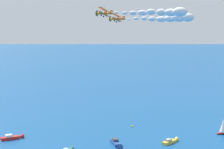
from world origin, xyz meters
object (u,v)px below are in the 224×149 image
motorboat_far_stbd (171,141)px  motorboat_inshore (13,137)px  wingwalker_lead (105,7)px  wingwalker_wingman (117,13)px  sailboat_far_port (223,126)px  motorboat_offshore (117,144)px  biplane_lead (104,13)px  marker_buoy (133,126)px  biplane_wingman (117,19)px

motorboat_far_stbd → motorboat_inshore: size_ratio=0.87×
motorboat_inshore → wingwalker_lead: (34.59, -38.05, 59.48)m
motorboat_far_stbd → wingwalker_wingman: (-26.42, -1.59, 57.63)m
wingwalker_lead → wingwalker_wingman: 13.49m
sailboat_far_port → motorboat_offshore: size_ratio=0.78×
biplane_lead → motorboat_far_stbd: bearing=19.5°
motorboat_offshore → marker_buoy: bearing=57.7°
motorboat_far_stbd → wingwalker_lead: wingwalker_lead is taller
marker_buoy → biplane_lead: bearing=-122.3°
motorboat_offshore → marker_buoy: size_ratio=5.32×
biplane_wingman → wingwalker_wingman: wingwalker_wingman is taller
motorboat_offshore → wingwalker_lead: wingwalker_lead is taller
motorboat_inshore → marker_buoy: size_ratio=5.26×
wingwalker_lead → biplane_wingman: (7.93, 10.06, -4.06)m
motorboat_far_stbd → biplane_wingman: 61.67m
motorboat_far_stbd → motorboat_inshore: motorboat_inshore is taller
motorboat_far_stbd → motorboat_inshore: bearing=159.4°
motorboat_offshore → wingwalker_wingman: wingwalker_wingman is taller
wingwalker_lead → biplane_lead: bearing=-133.5°
biplane_lead → wingwalker_wingman: bearing=51.3°
wingwalker_lead → biplane_wingman: 13.43m
motorboat_far_stbd → biplane_lead: (-35.09, -12.43, 57.48)m
marker_buoy → biplane_wingman: bearing=-120.1°
sailboat_far_port → motorboat_inshore: bearing=168.3°
motorboat_far_stbd → wingwalker_lead: bearing=-160.9°
motorboat_offshore → wingwalker_lead: size_ratio=7.34×
sailboat_far_port → biplane_lead: size_ratio=1.33×
motorboat_inshore → marker_buoy: bearing=3.8°
motorboat_inshore → motorboat_offshore: (44.21, -22.70, 0.03)m
biplane_lead → motorboat_offshore: bearing=57.6°
motorboat_offshore → wingwalker_wingman: bearing=-105.0°
motorboat_inshore → biplane_lead: (34.22, -38.43, 57.39)m
sailboat_far_port → wingwalker_wingman: bearing=-173.1°
wingwalker_wingman → biplane_wingman: bearing=-133.5°
biplane_lead → wingwalker_wingman: 13.88m
biplane_wingman → motorboat_inshore: bearing=146.6°
sailboat_far_port → wingwalker_lead: bearing=-165.1°
biplane_wingman → motorboat_offshore: bearing=72.3°
biplane_lead → wingwalker_lead: 2.15m
motorboat_inshore → biplane_lead: bearing=-48.3°
sailboat_far_port → wingwalker_lead: (-65.34, -17.40, 56.34)m
marker_buoy → motorboat_far_stbd: bearing=-74.7°
motorboat_inshore → motorboat_offshore: size_ratio=0.99×
motorboat_inshore → wingwalker_lead: wingwalker_lead is taller
biplane_lead → wingwalker_lead: bearing=46.5°
motorboat_offshore → wingwalker_wingman: (-1.31, -4.90, 57.51)m
motorboat_offshore → motorboat_far_stbd: bearing=-7.5°
biplane_wingman → wingwalker_wingman: (0.38, 0.39, 2.12)m
motorboat_far_stbd → marker_buoy: (-8.22, 30.01, -0.36)m
marker_buoy → biplane_wingman: size_ratio=0.32×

